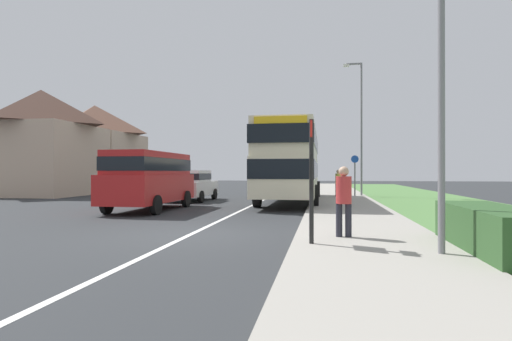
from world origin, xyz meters
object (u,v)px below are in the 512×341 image
object	(u,v)px
street_lamp_mid	(360,121)
pedestrian_at_stop	(344,198)
street_lamp_near	(435,25)
pedestrian_walking_away	(338,182)
bus_stop_sign	(311,172)
cycle_route_sign	(355,174)
parked_van_red	(150,176)
double_decker_bus	(291,160)
parked_car_white	(191,184)

from	to	relation	value
street_lamp_mid	pedestrian_at_stop	bearing A→B (deg)	-96.21
street_lamp_near	pedestrian_walking_away	bearing A→B (deg)	93.78
bus_stop_sign	street_lamp_near	xyz separation A→B (m)	(2.17, -0.63, 2.60)
cycle_route_sign	pedestrian_at_stop	bearing A→B (deg)	-95.20
parked_van_red	pedestrian_walking_away	xyz separation A→B (m)	(7.74, 8.48, -0.40)
double_decker_bus	pedestrian_walking_away	bearing A→B (deg)	55.35
bus_stop_sign	cycle_route_sign	world-z (taller)	bus_stop_sign
double_decker_bus	parked_van_red	world-z (taller)	double_decker_bus
parked_van_red	street_lamp_mid	distance (m)	13.74
cycle_route_sign	double_decker_bus	bearing A→B (deg)	-128.90
parked_van_red	bus_stop_sign	bearing A→B (deg)	-47.16
pedestrian_at_stop	pedestrian_walking_away	xyz separation A→B (m)	(0.42, 14.70, 0.00)
pedestrian_walking_away	cycle_route_sign	bearing A→B (deg)	35.81
parked_car_white	street_lamp_near	size ratio (longest dim) A/B	0.57
parked_van_red	pedestrian_walking_away	bearing A→B (deg)	47.61
parked_van_red	street_lamp_mid	bearing A→B (deg)	47.25
parked_car_white	pedestrian_walking_away	xyz separation A→B (m)	(7.81, 3.16, 0.08)
bus_stop_sign	street_lamp_mid	size ratio (longest dim) A/B	0.32
bus_stop_sign	parked_car_white	bearing A→B (deg)	118.27
parked_car_white	street_lamp_mid	size ratio (longest dim) A/B	0.50
double_decker_bus	parked_van_red	bearing A→B (deg)	-137.01
pedestrian_at_stop	pedestrian_walking_away	size ratio (longest dim) A/B	1.00
pedestrian_at_stop	parked_van_red	bearing A→B (deg)	139.63
bus_stop_sign	street_lamp_near	distance (m)	3.44
pedestrian_walking_away	parked_car_white	bearing A→B (deg)	-157.95
street_lamp_near	parked_van_red	bearing A→B (deg)	138.52
parked_van_red	bus_stop_sign	xyz separation A→B (m)	(6.64, -7.16, 0.17)
double_decker_bus	street_lamp_near	distance (m)	13.35
parked_car_white	bus_stop_sign	bearing A→B (deg)	-61.73
cycle_route_sign	parked_car_white	bearing A→B (deg)	-156.23
pedestrian_walking_away	street_lamp_near	distance (m)	16.61
pedestrian_at_stop	bus_stop_sign	xyz separation A→B (m)	(-0.68, -0.94, 0.56)
double_decker_bus	cycle_route_sign	world-z (taller)	double_decker_bus
parked_car_white	bus_stop_sign	size ratio (longest dim) A/B	1.57
pedestrian_at_stop	cycle_route_sign	xyz separation A→B (m)	(1.40, 15.41, 0.45)
bus_stop_sign	street_lamp_near	size ratio (longest dim) A/B	0.36
parked_car_white	cycle_route_sign	size ratio (longest dim) A/B	1.62
pedestrian_walking_away	bus_stop_sign	xyz separation A→B (m)	(-1.10, -15.64, 0.56)
street_lamp_mid	bus_stop_sign	bearing A→B (deg)	-98.12
parked_van_red	parked_car_white	size ratio (longest dim) A/B	1.28
parked_van_red	cycle_route_sign	distance (m)	12.67
parked_car_white	cycle_route_sign	world-z (taller)	cycle_route_sign
cycle_route_sign	street_lamp_near	world-z (taller)	street_lamp_near
pedestrian_walking_away	cycle_route_sign	size ratio (longest dim) A/B	0.66
street_lamp_near	pedestrian_at_stop	bearing A→B (deg)	133.62
pedestrian_at_stop	cycle_route_sign	world-z (taller)	cycle_route_sign
street_lamp_near	parked_car_white	bearing A→B (deg)	124.13
pedestrian_at_stop	street_lamp_mid	size ratio (longest dim) A/B	0.20
bus_stop_sign	street_lamp_mid	bearing A→B (deg)	81.88
pedestrian_walking_away	street_lamp_near	size ratio (longest dim) A/B	0.23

